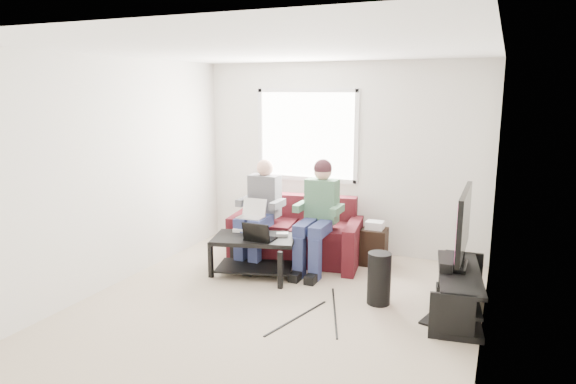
{
  "coord_description": "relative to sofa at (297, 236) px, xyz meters",
  "views": [
    {
      "loc": [
        2.08,
        -4.5,
        2.24
      ],
      "look_at": [
        -0.09,
        0.6,
        1.12
      ],
      "focal_mm": 32.0,
      "sensor_mm": 36.0,
      "label": 1
    }
  ],
  "objects": [
    {
      "name": "wall_front",
      "position": [
        0.4,
        -3.87,
        0.99
      ],
      "size": [
        4.5,
        0.0,
        4.5
      ],
      "primitive_type": "plane",
      "rotation": [
        -1.57,
        0.0,
        0.0
      ],
      "color": "silver",
      "rests_on": "floor"
    },
    {
      "name": "controller_c",
      "position": [
        0.08,
        -0.65,
        0.2
      ],
      "size": [
        0.16,
        0.13,
        0.04
      ],
      "primitive_type": "cube",
      "rotation": [
        0.0,
        0.0,
        0.37
      ],
      "color": "gray",
      "rests_on": "coffee_table"
    },
    {
      "name": "window",
      "position": [
        -0.1,
        0.62,
        1.29
      ],
      "size": [
        1.48,
        0.04,
        1.28
      ],
      "color": "white",
      "rests_on": "wall_back"
    },
    {
      "name": "subwoofer",
      "position": [
        1.36,
        -1.03,
        -0.03
      ],
      "size": [
        0.25,
        0.25,
        0.56
      ],
      "primitive_type": "cylinder",
      "color": "black",
      "rests_on": "floor"
    },
    {
      "name": "tv_stand",
      "position": [
        2.15,
        -0.94,
        -0.11
      ],
      "size": [
        0.58,
        1.39,
        0.44
      ],
      "color": "black",
      "rests_on": "floor"
    },
    {
      "name": "console_black",
      "position": [
        2.15,
        -0.99,
        -0.03
      ],
      "size": [
        0.38,
        0.3,
        0.07
      ],
      "primitive_type": "cube",
      "color": "black",
      "rests_on": "tv_stand"
    },
    {
      "name": "sofa",
      "position": [
        0.0,
        0.0,
        0.0
      ],
      "size": [
        1.85,
        1.01,
        0.82
      ],
      "color": "#4D131E",
      "rests_on": "floor"
    },
    {
      "name": "tv",
      "position": [
        2.15,
        -0.84,
        0.6
      ],
      "size": [
        0.12,
        1.1,
        0.81
      ],
      "color": "black",
      "rests_on": "tv_stand"
    },
    {
      "name": "wall_left",
      "position": [
        -1.6,
        -1.62,
        0.99
      ],
      "size": [
        0.0,
        4.5,
        4.5
      ],
      "primitive_type": "plane",
      "rotation": [
        1.57,
        0.0,
        1.57
      ],
      "color": "silver",
      "rests_on": "floor"
    },
    {
      "name": "ceiling",
      "position": [
        0.4,
        -1.62,
        2.29
      ],
      "size": [
        4.5,
        4.5,
        0.0
      ],
      "primitive_type": "plane",
      "rotation": [
        3.14,
        0.0,
        0.0
      ],
      "color": "white",
      "rests_on": "wall_back"
    },
    {
      "name": "laptop_silver",
      "position": [
        -0.4,
        -0.53,
        0.4
      ],
      "size": [
        0.37,
        0.3,
        0.24
      ],
      "primitive_type": null,
      "rotation": [
        0.0,
        0.0,
        0.28
      ],
      "color": "silver",
      "rests_on": "person_left"
    },
    {
      "name": "laptop_black",
      "position": [
        -0.1,
        -0.88,
        0.3
      ],
      "size": [
        0.4,
        0.33,
        0.24
      ],
      "primitive_type": null,
      "rotation": [
        0.0,
        0.0,
        0.32
      ],
      "color": "black",
      "rests_on": "coffee_table"
    },
    {
      "name": "keyboard_floor",
      "position": [
        1.95,
        -1.18,
        -0.29
      ],
      "size": [
        0.24,
        0.43,
        0.02
      ],
      "primitive_type": "cube",
      "rotation": [
        0.0,
        0.0,
        -0.26
      ],
      "color": "black",
      "rests_on": "floor"
    },
    {
      "name": "wall_back",
      "position": [
        0.4,
        0.63,
        0.99
      ],
      "size": [
        4.5,
        0.0,
        4.5
      ],
      "primitive_type": "plane",
      "rotation": [
        1.57,
        0.0,
        0.0
      ],
      "color": "silver",
      "rests_on": "floor"
    },
    {
      "name": "console_grey",
      "position": [
        2.15,
        -0.64,
        -0.03
      ],
      "size": [
        0.34,
        0.26,
        0.08
      ],
      "primitive_type": "cube",
      "color": "gray",
      "rests_on": "tv_stand"
    },
    {
      "name": "person_left",
      "position": [
        -0.4,
        -0.3,
        0.42
      ],
      "size": [
        0.4,
        0.71,
        1.33
      ],
      "color": "navy",
      "rests_on": "sofa"
    },
    {
      "name": "console_white",
      "position": [
        2.15,
        -1.34,
        -0.04
      ],
      "size": [
        0.3,
        0.22,
        0.06
      ],
      "primitive_type": "cube",
      "color": "silver",
      "rests_on": "tv_stand"
    },
    {
      "name": "controller_a",
      "position": [
        -0.5,
        -0.68,
        0.2
      ],
      "size": [
        0.16,
        0.12,
        0.04
      ],
      "primitive_type": "cube",
      "rotation": [
        0.0,
        0.0,
        0.26
      ],
      "color": "silver",
      "rests_on": "coffee_table"
    },
    {
      "name": "controller_b",
      "position": [
        -0.32,
        -0.62,
        0.2
      ],
      "size": [
        0.16,
        0.13,
        0.04
      ],
      "primitive_type": "cube",
      "rotation": [
        0.0,
        0.0,
        0.29
      ],
      "color": "black",
      "rests_on": "coffee_table"
    },
    {
      "name": "floor",
      "position": [
        0.4,
        -1.62,
        -0.31
      ],
      "size": [
        4.5,
        4.5,
        0.0
      ],
      "primitive_type": "plane",
      "color": "tan",
      "rests_on": "ground"
    },
    {
      "name": "soundbar",
      "position": [
        2.03,
        -0.84,
        0.19
      ],
      "size": [
        0.12,
        0.5,
        0.1
      ],
      "primitive_type": "cube",
      "color": "black",
      "rests_on": "tv_stand"
    },
    {
      "name": "end_table",
      "position": [
        1.01,
        0.17,
        -0.05
      ],
      "size": [
        0.32,
        0.32,
        0.57
      ],
      "color": "black",
      "rests_on": "floor"
    },
    {
      "name": "wall_right",
      "position": [
        2.4,
        -1.62,
        0.99
      ],
      "size": [
        0.0,
        4.5,
        4.5
      ],
      "primitive_type": "plane",
      "rotation": [
        1.57,
        0.0,
        -1.57
      ],
      "color": "silver",
      "rests_on": "floor"
    },
    {
      "name": "person_right",
      "position": [
        0.4,
        -0.28,
        0.48
      ],
      "size": [
        0.4,
        0.71,
        1.38
      ],
      "color": "navy",
      "rests_on": "sofa"
    },
    {
      "name": "coffee_table",
      "position": [
        -0.22,
        -0.8,
        0.06
      ],
      "size": [
        1.1,
        0.83,
        0.49
      ],
      "color": "black",
      "rests_on": "floor"
    },
    {
      "name": "drink_cup",
      "position": [
        2.1,
        -0.31,
        0.2
      ],
      "size": [
        0.08,
        0.08,
        0.12
      ],
      "primitive_type": "cylinder",
      "color": "#9F6644",
      "rests_on": "tv_stand"
    }
  ]
}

